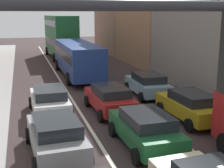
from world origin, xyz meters
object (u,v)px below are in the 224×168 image
Objects in this scene: wagon_left_lane_second at (56,135)px; wagon_right_lane_far at (148,84)px; hatchback_centre_lane_third at (110,98)px; sedan_left_lane_third at (49,100)px; bus_mid_queue_primary at (77,56)px; sedan_right_lane_behind_truck at (191,105)px; bus_far_queue_secondary at (60,35)px; sedan_centre_lane_second at (145,128)px.

wagon_right_lane_far is at bearing -45.73° from wagon_left_lane_second.
hatchback_centre_lane_third is (3.44, 4.60, 0.00)m from wagon_left_lane_second.
bus_mid_queue_primary is at bearing -18.89° from sedan_left_lane_third.
hatchback_centre_lane_third and sedan_left_lane_third have the same top height.
bus_mid_queue_primary is (3.24, 9.86, 0.96)m from sedan_left_lane_third.
bus_far_queue_secondary is (-3.38, 25.24, 2.03)m from sedan_right_lane_behind_truck.
wagon_left_lane_second is 0.42× the size of bus_mid_queue_primary.
sedan_centre_lane_second is 15.33m from bus_mid_queue_primary.
sedan_right_lane_behind_truck is (3.56, -2.45, 0.00)m from hatchback_centre_lane_third.
sedan_left_lane_third is 0.99× the size of wagon_right_lane_far.
hatchback_centre_lane_third is 0.41× the size of bus_far_queue_secondary.
sedan_right_lane_behind_truck is at bearing -114.64° from sedan_left_lane_third.
bus_mid_queue_primary reaches higher than sedan_right_lane_behind_truck.
sedan_centre_lane_second and wagon_left_lane_second have the same top height.
bus_far_queue_secondary is at bearing 10.46° from wagon_right_lane_far.
sedan_centre_lane_second is 4.88m from hatchback_centre_lane_third.
bus_far_queue_secondary is (3.40, 22.23, 2.03)m from sedan_left_lane_third.
bus_far_queue_secondary is (-3.16, 20.01, 2.03)m from wagon_right_lane_far.
sedan_right_lane_behind_truck and wagon_right_lane_far have the same top height.
bus_mid_queue_primary is (0.03, 10.42, 0.96)m from hatchback_centre_lane_third.
bus_mid_queue_primary is (-3.32, 7.65, 0.96)m from wagon_right_lane_far.
sedan_right_lane_behind_truck is 1.00× the size of wagon_right_lane_far.
bus_mid_queue_primary reaches higher than wagon_right_lane_far.
sedan_right_lane_behind_truck is at bearing -176.17° from wagon_right_lane_far.
wagon_left_lane_second is 27.70m from bus_far_queue_secondary.
wagon_right_lane_far is (3.35, 2.77, 0.00)m from hatchback_centre_lane_third.
wagon_left_lane_second is 0.42× the size of bus_far_queue_secondary.
wagon_right_lane_far is (6.56, 2.21, 0.00)m from sedan_left_lane_third.
sedan_centre_lane_second is 1.00× the size of wagon_right_lane_far.
sedan_left_lane_third is at bearing 161.41° from bus_mid_queue_primary.
sedan_centre_lane_second is 0.41× the size of bus_far_queue_secondary.
hatchback_centre_lane_third is at bearing -39.87° from wagon_left_lane_second.
wagon_left_lane_second is at bearing 105.19° from sedan_right_lane_behind_truck.
bus_mid_queue_primary is at bearing 177.41° from bus_far_queue_secondary.
wagon_left_lane_second is at bearing 176.80° from sedan_left_lane_third.
sedan_left_lane_third and sedan_right_lane_behind_truck have the same top height.
hatchback_centre_lane_third is at bearing 177.66° from bus_far_queue_secondary.
wagon_right_lane_far is at bearing -172.89° from bus_far_queue_secondary.
hatchback_centre_lane_third is 3.26m from sedan_left_lane_third.
sedan_left_lane_third is at bearing 64.15° from sedan_right_lane_behind_truck.
wagon_left_lane_second is at bearing 138.86° from wagon_right_lane_far.
hatchback_centre_lane_third is at bearing 53.60° from sedan_right_lane_behind_truck.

